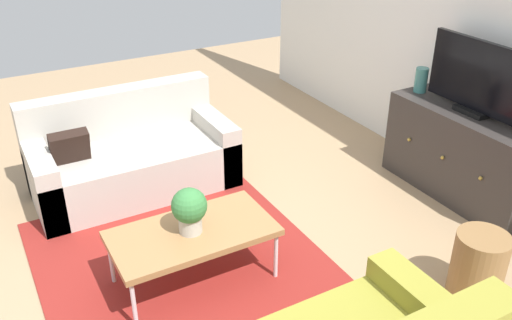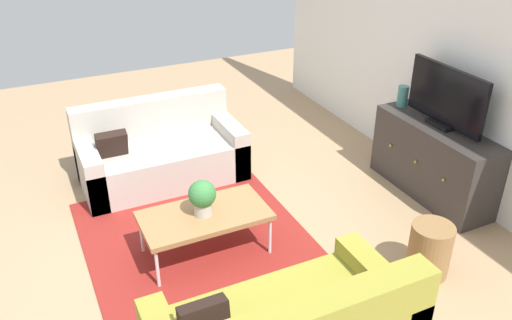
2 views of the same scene
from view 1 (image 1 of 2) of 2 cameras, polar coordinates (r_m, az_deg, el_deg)
The scene contains 10 objects.
ground_plane at distance 3.91m, azimuth -4.59°, elevation -11.51°, with size 10.00×10.00×0.00m, color tan.
wall_back at distance 4.79m, azimuth 24.20°, elevation 11.97°, with size 6.40×0.12×2.70m, color white.
area_rug at distance 3.86m, azimuth -6.66°, elevation -12.08°, with size 2.50×1.90×0.01m, color maroon.
couch_left_side at distance 4.87m, azimuth -12.98°, elevation 0.32°, with size 0.85×1.67×0.82m.
coffee_table at distance 3.62m, azimuth -6.62°, elevation -7.67°, with size 0.56×1.06×0.41m.
potted_plant at distance 3.50m, azimuth -6.93°, elevation -5.06°, with size 0.23×0.23×0.31m.
tv_console at distance 4.87m, azimuth 20.60°, elevation 0.46°, with size 1.37×0.47×0.75m.
flat_screen_tv at distance 4.64m, azimuth 22.14°, elevation 7.84°, with size 0.94×0.16×0.59m.
glass_vase at distance 5.03m, azimuth 16.78°, elevation 7.97°, with size 0.11×0.11×0.22m, color teal.
wicker_basket at distance 3.85m, azimuth 22.07°, elevation -10.14°, with size 0.34×0.34×0.46m, color olive.
Camera 1 is at (2.78, -1.19, 2.47)m, focal length 38.51 mm.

